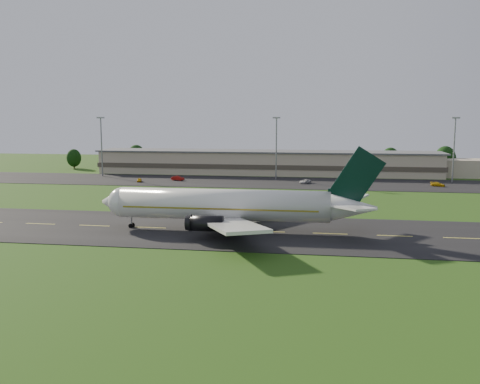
# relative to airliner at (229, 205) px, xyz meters

# --- Properties ---
(ground) EXTENTS (360.00, 360.00, 0.00)m
(ground) POSITION_rel_airliner_xyz_m (-3.79, -0.01, -4.66)
(ground) COLOR #234010
(ground) RESTS_ON ground
(taxiway) EXTENTS (220.00, 30.00, 0.10)m
(taxiway) POSITION_rel_airliner_xyz_m (-3.79, -0.01, -4.61)
(taxiway) COLOR black
(taxiway) RESTS_ON ground
(apron) EXTENTS (260.00, 30.00, 0.10)m
(apron) POSITION_rel_airliner_xyz_m (-3.79, 71.99, -4.61)
(apron) COLOR black
(apron) RESTS_ON ground
(airliner) EXTENTS (51.24, 42.18, 15.57)m
(airliner) POSITION_rel_airliner_xyz_m (0.00, 0.00, 0.00)
(airliner) COLOR white
(airliner) RESTS_ON ground
(terminal) EXTENTS (145.00, 16.00, 8.40)m
(terminal) POSITION_rel_airliner_xyz_m (2.62, 96.17, -0.67)
(terminal) COLOR tan
(terminal) RESTS_ON ground
(light_mast_west) EXTENTS (2.40, 1.20, 20.35)m
(light_mast_west) POSITION_rel_airliner_xyz_m (-58.79, 79.99, 8.08)
(light_mast_west) COLOR gray
(light_mast_west) RESTS_ON ground
(light_mast_centre) EXTENTS (2.40, 1.20, 20.35)m
(light_mast_centre) POSITION_rel_airliner_xyz_m (1.21, 79.99, 8.08)
(light_mast_centre) COLOR gray
(light_mast_centre) RESTS_ON ground
(light_mast_east) EXTENTS (2.40, 1.20, 20.35)m
(light_mast_east) POSITION_rel_airliner_xyz_m (56.21, 79.99, 8.08)
(light_mast_east) COLOR gray
(light_mast_east) RESTS_ON ground
(tree_line) EXTENTS (198.15, 8.72, 10.16)m
(tree_line) POSITION_rel_airliner_xyz_m (32.90, 105.77, 0.24)
(tree_line) COLOR black
(tree_line) RESTS_ON ground
(service_vehicle_a) EXTENTS (2.34, 3.68, 1.17)m
(service_vehicle_a) POSITION_rel_airliner_xyz_m (-40.77, 66.60, -3.98)
(service_vehicle_a) COLOR #E2A80D
(service_vehicle_a) RESTS_ON apron
(service_vehicle_b) EXTENTS (4.53, 2.62, 1.41)m
(service_vehicle_b) POSITION_rel_airliner_xyz_m (-29.74, 71.97, -3.86)
(service_vehicle_b) COLOR maroon
(service_vehicle_b) RESTS_ON apron
(service_vehicle_c) EXTENTS (3.96, 4.97, 1.26)m
(service_vehicle_c) POSITION_rel_airliner_xyz_m (11.09, 70.98, -3.93)
(service_vehicle_c) COLOR silver
(service_vehicle_c) RESTS_ON apron
(service_vehicle_d) EXTENTS (4.46, 3.62, 1.21)m
(service_vehicle_d) POSITION_rel_airliner_xyz_m (49.98, 69.86, -3.95)
(service_vehicle_d) COLOR gold
(service_vehicle_d) RESTS_ON apron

